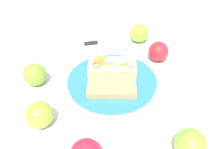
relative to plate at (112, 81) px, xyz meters
The scene contains 10 objects.
ground_plane 0.01m from the plate, ahead, with size 2.00×2.00×0.00m, color silver.
plate is the anchor object (origin of this frame).
sandwich 0.06m from the plate, 93.24° to the left, with size 0.18×0.08×0.05m.
bread_slice_side 0.05m from the plate, 90.12° to the right, with size 0.16×0.10×0.02m, color tan.
apple_0 0.27m from the plate, behind, with size 0.08×0.08×0.08m, color #7AA930.
apple_2 0.23m from the plate, 38.57° to the left, with size 0.08×0.08×0.08m, color #AF2229.
apple_3 0.28m from the plate, 136.08° to the right, with size 0.08×0.08×0.08m, color #8BB735.
apple_4 0.35m from the plate, 54.66° to the right, with size 0.08×0.08×0.08m, color #7DB732.
apple_5 0.31m from the plate, 68.41° to the left, with size 0.08×0.08×0.08m, color #85B02F.
knife 0.27m from the plate, 107.87° to the left, with size 0.13×0.04×0.02m.
Camera 1 is at (0.01, -0.64, 0.53)m, focal length 37.51 mm.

